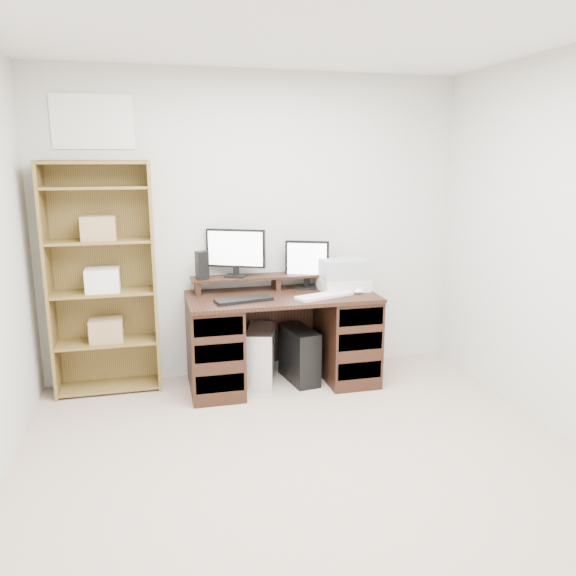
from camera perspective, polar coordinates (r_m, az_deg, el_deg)
name	(u,v)px	position (r m, az deg, el deg)	size (l,w,h in m)	color
room	(328,273)	(2.79, 4.11, 1.53)	(3.54, 4.04, 2.54)	tan
desk	(282,337)	(4.58, -0.64, -5.05)	(1.50, 0.70, 0.75)	black
riser_shelf	(276,278)	(4.66, -1.23, 1.04)	(1.40, 0.22, 0.12)	black
monitor_wide	(236,250)	(4.57, -5.34, 3.85)	(0.46, 0.23, 0.39)	black
monitor_small	(307,262)	(4.67, 1.94, 2.61)	(0.35, 0.20, 0.40)	black
speaker	(202,265)	(4.52, -8.73, 2.30)	(0.09, 0.09, 0.22)	black
keyboard_black	(244,300)	(4.27, -4.52, -1.20)	(0.44, 0.15, 0.02)	black
keyboard_white	(324,296)	(4.41, 3.69, -0.78)	(0.48, 0.14, 0.02)	white
mouse	(358,291)	(4.55, 7.16, -0.34)	(0.09, 0.06, 0.03)	white
printer	(343,284)	(4.65, 5.65, 0.38)	(0.39, 0.29, 0.10)	beige
basket	(344,269)	(4.62, 5.69, 1.94)	(0.38, 0.27, 0.16)	#9EA3A8
tower_silver	(261,355)	(4.65, -2.76, -6.85)	(0.21, 0.46, 0.46)	silver
tower_black	(299,355)	(4.68, 1.15, -6.79)	(0.26, 0.47, 0.45)	black
bookshelf	(103,277)	(4.56, -18.30, 1.07)	(0.80, 0.30, 1.80)	olive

